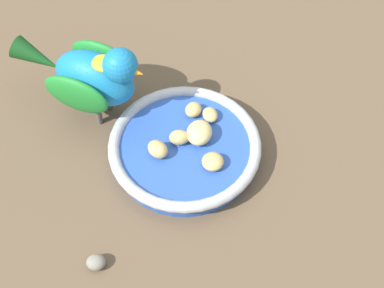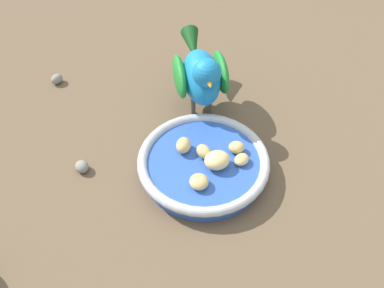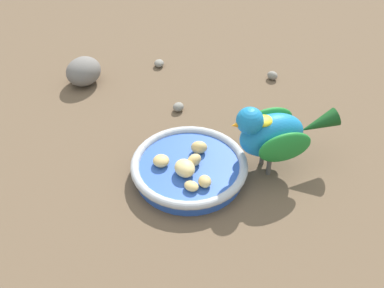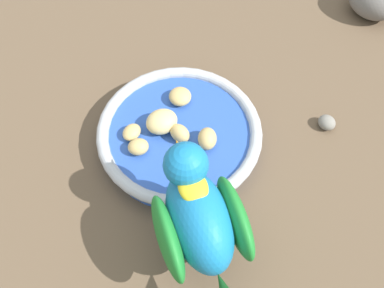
# 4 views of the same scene
# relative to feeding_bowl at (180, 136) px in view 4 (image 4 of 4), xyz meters

# --- Properties ---
(ground_plane) EXTENTS (4.00, 4.00, 0.00)m
(ground_plane) POSITION_rel_feeding_bowl_xyz_m (0.01, 0.01, -0.02)
(ground_plane) COLOR brown
(feeding_bowl) EXTENTS (0.21, 0.21, 0.03)m
(feeding_bowl) POSITION_rel_feeding_bowl_xyz_m (0.00, 0.00, 0.00)
(feeding_bowl) COLOR #2D56B7
(feeding_bowl) RESTS_ON ground_plane
(apple_piece_0) EXTENTS (0.03, 0.03, 0.02)m
(apple_piece_0) POSITION_rel_feeding_bowl_xyz_m (-0.00, 0.01, 0.02)
(apple_piece_0) COLOR tan
(apple_piece_0) RESTS_ON feeding_bowl
(apple_piece_1) EXTENTS (0.03, 0.03, 0.01)m
(apple_piece_1) POSITION_rel_feeding_bowl_xyz_m (0.06, 0.02, 0.01)
(apple_piece_1) COLOR tan
(apple_piece_1) RESTS_ON feeding_bowl
(apple_piece_2) EXTENTS (0.04, 0.04, 0.02)m
(apple_piece_2) POSITION_rel_feeding_bowl_xyz_m (0.01, -0.05, 0.02)
(apple_piece_2) COLOR tan
(apple_piece_2) RESTS_ON feeding_bowl
(apple_piece_3) EXTENTS (0.03, 0.03, 0.02)m
(apple_piece_3) POSITION_rel_feeding_bowl_xyz_m (0.04, 0.04, 0.02)
(apple_piece_3) COLOR tan
(apple_piece_3) RESTS_ON feeding_bowl
(apple_piece_4) EXTENTS (0.05, 0.05, 0.03)m
(apple_piece_4) POSITION_rel_feeding_bowl_xyz_m (0.02, -0.00, 0.02)
(apple_piece_4) COLOR #E5C67F
(apple_piece_4) RESTS_ON feeding_bowl
(apple_piece_5) EXTENTS (0.03, 0.03, 0.02)m
(apple_piece_5) POSITION_rel_feeding_bowl_xyz_m (-0.04, 0.01, 0.02)
(apple_piece_5) COLOR tan
(apple_piece_5) RESTS_ON feeding_bowl
(parrot) EXTENTS (0.14, 0.18, 0.14)m
(parrot) POSITION_rel_feeding_bowl_xyz_m (-0.06, 0.13, 0.06)
(parrot) COLOR #59544C
(parrot) RESTS_ON ground_plane
(pebble_1) EXTENTS (0.03, 0.03, 0.02)m
(pebble_1) POSITION_rel_feeding_bowl_xyz_m (-0.18, -0.07, -0.01)
(pebble_1) COLOR gray
(pebble_1) RESTS_ON ground_plane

